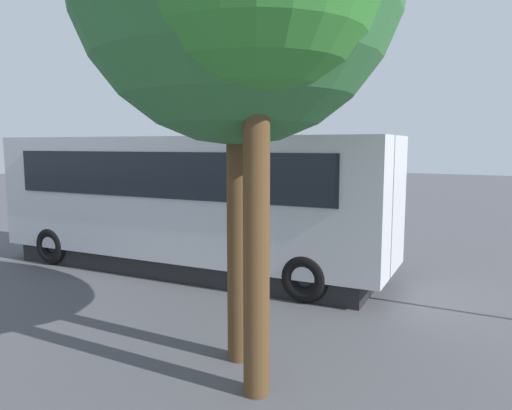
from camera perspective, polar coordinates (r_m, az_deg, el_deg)
The scene contains 11 objects.
ground_plane at distance 16.16m, azimuth -1.97°, elevation -3.77°, with size 80.00×80.00×0.00m, color #4C4C51.
tour_bus at distance 11.83m, azimuth -8.05°, elevation 0.19°, with size 10.00×3.18×3.25m.
spectator_far_left at distance 13.50m, azimuth 3.19°, elevation -1.57°, with size 0.58×0.36×1.70m.
spectator_left at distance 13.99m, azimuth 0.45°, elevation -1.17°, with size 0.58×0.34×1.74m.
spectator_centre at distance 14.22m, azimuth -2.86°, elevation -0.95°, with size 0.58×0.36×1.77m.
parked_motorcycle_silver at distance 12.44m, azimuth 11.46°, elevation -4.96°, with size 2.03×0.68×0.99m.
stunt_motorcycle at distance 18.38m, azimuth -2.20°, elevation 0.67°, with size 1.90×1.12×1.63m.
bay_line_a at distance 14.85m, azimuth 11.33°, elevation -4.88°, with size 0.20×4.44×0.01m.
bay_line_b at distance 15.80m, azimuth 2.74°, elevation -4.01°, with size 0.19×4.06×0.01m.
bay_line_c at distance 17.06m, azimuth -4.72°, elevation -3.19°, with size 0.20×4.47×0.01m.
bay_line_d at distance 18.57m, azimuth -11.05°, elevation -2.45°, with size 0.19×4.23×0.01m.
Camera 1 is at (-8.42, 13.45, 3.07)m, focal length 33.71 mm.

